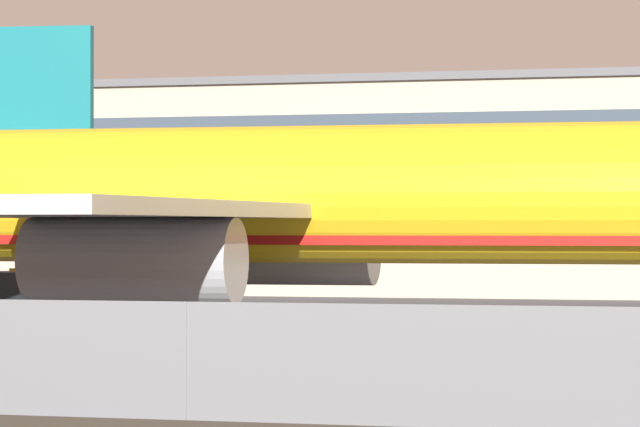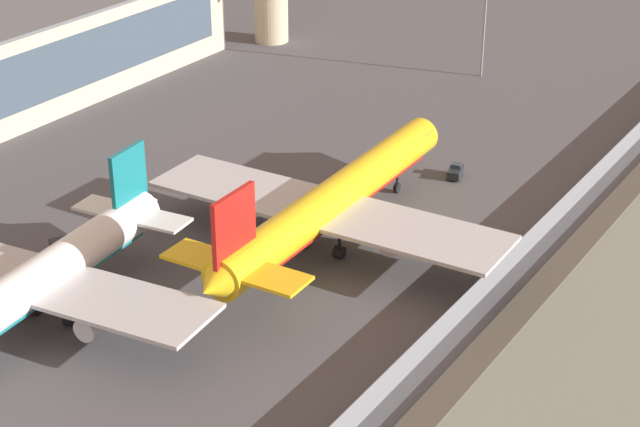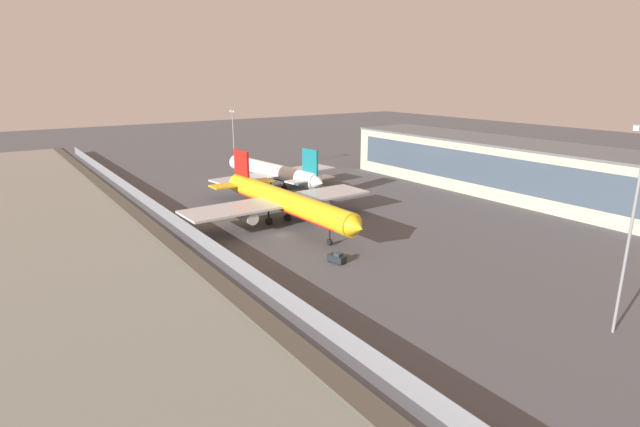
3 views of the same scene
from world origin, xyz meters
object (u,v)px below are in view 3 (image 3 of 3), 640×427
baggage_tug (337,258)px  apron_light_mast_apron_west (234,139)px  cargo_jet_yellow (284,201)px  passenger_jet_white_teal (273,172)px  ops_van (323,191)px  apron_light_mast_apron_east (632,224)px

baggage_tug → apron_light_mast_apron_west: (-80.27, 18.51, 10.76)m
cargo_jet_yellow → passenger_jet_white_teal: size_ratio=1.14×
passenger_jet_white_teal → apron_light_mast_apron_west: 26.00m
passenger_jet_white_teal → ops_van: bearing=30.2°
baggage_tug → apron_light_mast_apron_east: 43.52m
passenger_jet_white_teal → baggage_tug: bearing=-18.4°
cargo_jet_yellow → ops_van: 28.80m
ops_van → apron_light_mast_apron_west: apron_light_mast_apron_west is taller
passenger_jet_white_teal → ops_van: 15.65m
apron_light_mast_apron_east → ops_van: bearing=171.8°
baggage_tug → apron_light_mast_apron_east: apron_light_mast_apron_east is taller
cargo_jet_yellow → passenger_jet_white_teal: 34.20m
cargo_jet_yellow → baggage_tug: (24.20, -3.69, -4.51)m
passenger_jet_white_teal → apron_light_mast_apron_west: bearing=179.7°
baggage_tug → ops_van: 49.38m
apron_light_mast_apron_west → baggage_tug: bearing=-13.0°
passenger_jet_white_teal → apron_light_mast_apron_east: 94.47m
passenger_jet_white_teal → apron_light_mast_apron_west: size_ratio=2.12×
passenger_jet_white_teal → baggage_tug: size_ratio=12.47×
cargo_jet_yellow → passenger_jet_white_teal: bearing=154.6°
apron_light_mast_apron_west → apron_light_mast_apron_east: size_ratio=0.80×
ops_van → apron_light_mast_apron_east: 82.67m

